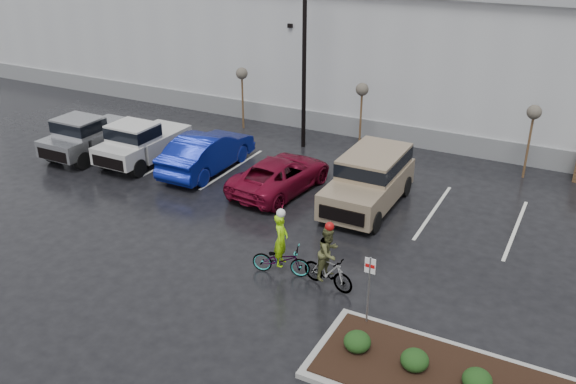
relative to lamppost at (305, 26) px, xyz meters
The scene contains 18 objects.
ground 13.87m from the lamppost, 71.57° to the right, with size 120.00×120.00×0.00m, color black.
warehouse 10.95m from the lamppost, 68.18° to the left, with size 60.50×15.50×7.20m.
wooded_ridge 33.35m from the lamppost, 83.09° to the left, with size 80.00×25.00×6.00m, color #253D19.
lamppost is the anchor object (origin of this frame).
sapling_west 5.07m from the lamppost, 165.96° to the left, with size 0.60×0.60×3.20m.
sapling_mid 4.00m from the lamppost, 21.80° to the left, with size 0.60×0.60×3.20m.
sapling_east 10.48m from the lamppost, ahead, with size 0.60×0.60×3.20m.
shrub_a 16.15m from the lamppost, 58.39° to the right, with size 0.70×0.70×0.52m, color black.
shrub_b 16.94m from the lamppost, 53.84° to the right, with size 0.70×0.70×0.52m, color black.
shrub_c 17.83m from the lamppost, 49.76° to the right, with size 0.70×0.70×0.52m, color black.
fire_lane_sign 14.78m from the lamppost, 56.54° to the right, with size 0.30×0.05×2.20m.
pickup_silver 10.84m from the lamppost, 147.44° to the right, with size 2.10×5.20×1.96m, color #9C9EA3, non-canonical shape.
pickup_white 8.68m from the lamppost, 138.90° to the right, with size 2.10×5.20×1.96m, color #BBBAB6, non-canonical shape.
car_blue 7.07m from the lamppost, 117.48° to the right, with size 1.82×5.21×1.72m, color navy.
car_red 7.19m from the lamppost, 73.76° to the right, with size 2.31×5.00×1.39m, color maroon.
suv_tan 8.41m from the lamppost, 43.11° to the right, with size 2.20×5.10×2.06m, color gray, non-canonical shape.
cyclist_hivis 12.45m from the lamppost, 67.02° to the right, with size 1.96×1.03×2.26m.
cyclist_olive 13.06m from the lamppost, 60.04° to the right, with size 1.76×0.88×2.20m.
Camera 1 is at (8.23, -12.83, 10.36)m, focal length 38.00 mm.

